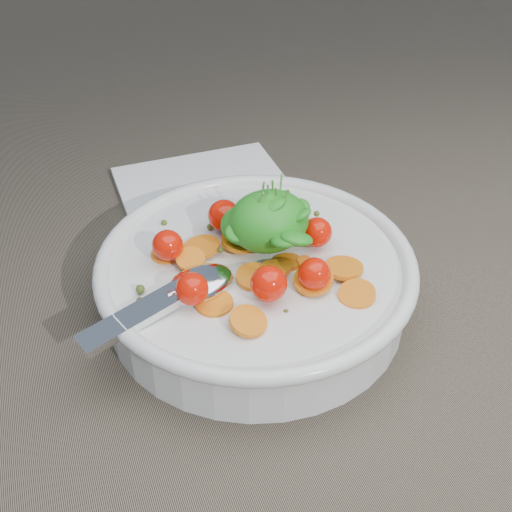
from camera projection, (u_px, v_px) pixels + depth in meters
name	position (u px, v px, depth m)	size (l,w,h in m)	color
ground	(283.00, 291.00, 0.53)	(6.00, 6.00, 0.00)	#6B5E4D
bowl	(256.00, 278.00, 0.50)	(0.27, 0.25, 0.10)	white
napkin	(206.00, 191.00, 0.65)	(0.17, 0.15, 0.01)	white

